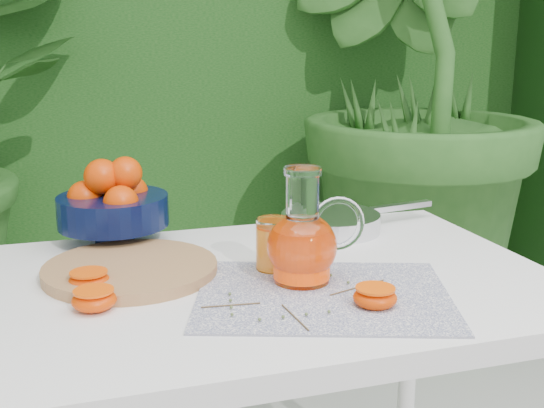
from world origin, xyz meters
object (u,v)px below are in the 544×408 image
object	(u,v)px
juice_pitcher	(303,243)
saute_pan	(332,221)
fruit_bowl	(112,203)
cutting_board	(131,269)
white_table	(275,318)

from	to	relation	value
juice_pitcher	saute_pan	size ratio (longest dim) A/B	0.51
fruit_bowl	juice_pitcher	xyz separation A→B (m)	(0.30, -0.35, -0.01)
cutting_board	juice_pitcher	distance (m)	0.32
white_table	fruit_bowl	bearing A→B (deg)	130.32
white_table	cutting_board	xyz separation A→B (m)	(-0.25, 0.09, 0.09)
juice_pitcher	white_table	bearing A→B (deg)	127.74
white_table	saute_pan	world-z (taller)	saute_pan
saute_pan	fruit_bowl	bearing A→B (deg)	172.53
juice_pitcher	saute_pan	distance (m)	0.34
cutting_board	fruit_bowl	bearing A→B (deg)	92.92
fruit_bowl	white_table	bearing A→B (deg)	-49.68
cutting_board	saute_pan	size ratio (longest dim) A/B	0.79
fruit_bowl	juice_pitcher	world-z (taller)	juice_pitcher
cutting_board	juice_pitcher	xyz separation A→B (m)	(0.28, -0.13, 0.06)
white_table	juice_pitcher	distance (m)	0.17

